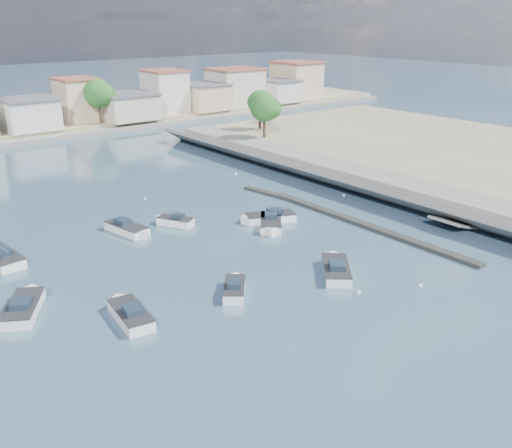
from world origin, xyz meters
The scene contains 17 objects.
ground centered at (0.00, 40.00, 0.00)m, with size 400.00×400.00×0.00m, color #2E455C.
seawall_walkway centered at (18.50, 13.00, 0.90)m, with size 5.00×90.00×1.80m, color slate.
seawall_embankment centered at (40.10, 12.99, 0.85)m, with size 49.65×90.00×2.90m.
breakwater centered at (6.90, 12.69, 0.17)m, with size 2.00×31.02×0.35m.
far_shore_land centered at (0.00, 92.00, 0.70)m, with size 160.00×40.00×1.40m, color gray.
far_shore_quay centered at (0.00, 71.00, 0.40)m, with size 160.00×2.50×0.80m, color slate.
far_town centered at (10.71, 76.92, 4.93)m, with size 113.01×12.80×8.35m.
shore_trees centered at (8.34, 68.11, 6.22)m, with size 74.56×38.32×7.92m.
motorboat_a centered at (-19.98, 7.78, 0.38)m, with size 2.47×5.38×1.48m.
motorboat_b centered at (-11.92, 6.35, 0.38)m, with size 3.59×3.88×1.48m.
motorboat_c centered at (0.37, 17.16, 0.38)m, with size 5.56×3.80×1.48m.
motorboat_d centered at (-0.57, 15.54, 0.38)m, with size 4.67×5.03×1.48m.
motorboat_e centered at (-25.32, 13.42, 0.38)m, with size 4.31×5.40×1.48m.
motorboat_f centered at (-7.74, 22.25, 0.38)m, with size 3.03×3.96×1.48m.
motorboat_g centered at (-12.36, 23.02, 0.38)m, with size 2.77×5.59×1.48m.
motorboat_h centered at (-3.31, 4.03, 0.38)m, with size 4.90×5.23×1.48m.
mooring_buoys centered at (1.57, 16.33, 0.05)m, with size 19.20×36.13×0.33m.
Camera 1 is at (-35.00, -25.06, 19.87)m, focal length 40.00 mm.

